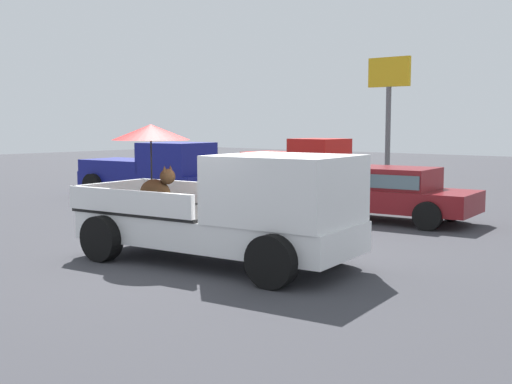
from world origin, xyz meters
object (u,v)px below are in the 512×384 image
at_px(pickup_truck_red, 153,171).
at_px(parked_sedan_far, 388,191).
at_px(pickup_truck_main, 234,208).
at_px(motel_sign, 389,99).
at_px(pickup_truck_far, 300,161).

relative_size(pickup_truck_red, parked_sedan_far, 1.12).
height_order(pickup_truck_main, pickup_truck_red, pickup_truck_main).
relative_size(pickup_truck_main, parked_sedan_far, 1.17).
distance_m(parked_sedan_far, motel_sign, 5.02).
xyz_separation_m(pickup_truck_red, motel_sign, (6.24, 4.13, 2.27)).
xyz_separation_m(pickup_truck_far, motel_sign, (5.84, -3.37, 2.27)).
bearing_deg(parked_sedan_far, pickup_truck_main, 88.41).
relative_size(parked_sedan_far, motel_sign, 1.01).
bearing_deg(pickup_truck_far, pickup_truck_main, -55.08).
xyz_separation_m(pickup_truck_far, parked_sedan_far, (7.99, -7.21, -0.13)).
xyz_separation_m(pickup_truck_main, pickup_truck_far, (-8.48, 13.44, -0.12)).
height_order(pickup_truck_red, motel_sign, motel_sign).
height_order(pickup_truck_red, pickup_truck_far, same).
bearing_deg(pickup_truck_red, parked_sedan_far, -4.74).
bearing_deg(pickup_truck_far, pickup_truck_red, -90.44).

